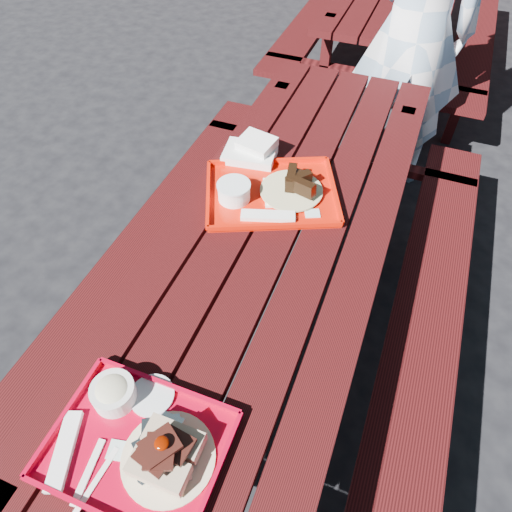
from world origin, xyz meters
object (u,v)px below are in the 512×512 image
near_tray (140,434)px  far_tray (269,192)px  picnic_table_near (271,273)px  person (414,32)px

near_tray → far_tray: size_ratio=0.73×
picnic_table_near → near_tray: bearing=-95.0°
picnic_table_near → far_tray: bearing=113.2°
near_tray → far_tray: 0.92m
far_tray → near_tray: bearing=-89.0°
person → far_tray: bearing=63.6°
near_tray → far_tray: (-0.02, 0.92, -0.01)m
picnic_table_near → person: 1.52m
picnic_table_near → near_tray: near_tray is taller
far_tray → person: (0.29, 1.29, 0.10)m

